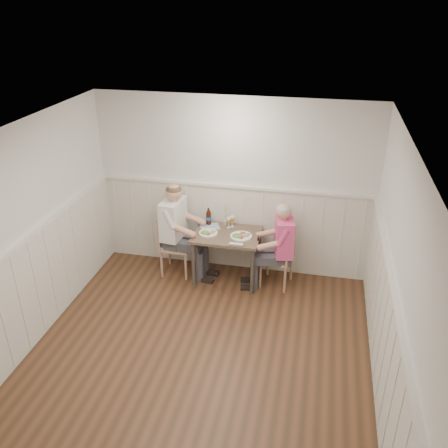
% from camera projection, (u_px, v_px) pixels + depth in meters
% --- Properties ---
extents(ground_plane, '(4.50, 4.50, 0.00)m').
position_uv_depth(ground_plane, '(195.00, 365.00, 5.40)').
color(ground_plane, '#432C1C').
extents(room_shell, '(4.04, 4.54, 2.60)m').
position_uv_depth(room_shell, '(191.00, 249.00, 4.73)').
color(room_shell, silver).
rests_on(room_shell, ground).
extents(wainscot, '(4.00, 4.49, 1.34)m').
position_uv_depth(wainscot, '(208.00, 282.00, 5.70)').
color(wainscot, silver).
rests_on(wainscot, ground).
extents(dining_table, '(0.94, 0.70, 0.75)m').
position_uv_depth(dining_table, '(227.00, 240.00, 6.73)').
color(dining_table, brown).
rests_on(dining_table, ground).
extents(chair_right, '(0.48, 0.48, 0.89)m').
position_uv_depth(chair_right, '(281.00, 255.00, 6.67)').
color(chair_right, '#A06C4F').
rests_on(chair_right, ground).
extents(chair_left, '(0.43, 0.43, 0.92)m').
position_uv_depth(chair_left, '(173.00, 242.00, 6.99)').
color(chair_left, '#A06C4F').
rests_on(chair_left, ground).
extents(man_in_pink, '(0.66, 0.47, 1.32)m').
position_uv_depth(man_in_pink, '(280.00, 253.00, 6.60)').
color(man_in_pink, '#3F3F47').
rests_on(man_in_pink, ground).
extents(diner_cream, '(0.71, 0.49, 1.45)m').
position_uv_depth(diner_cream, '(177.00, 237.00, 6.90)').
color(diner_cream, '#3F3F47').
rests_on(diner_cream, ground).
extents(plate_man, '(0.31, 0.31, 0.08)m').
position_uv_depth(plate_man, '(240.00, 235.00, 6.58)').
color(plate_man, white).
rests_on(plate_man, dining_table).
extents(plate_diner, '(0.27, 0.27, 0.07)m').
position_uv_depth(plate_diner, '(207.00, 232.00, 6.67)').
color(plate_diner, white).
rests_on(plate_diner, dining_table).
extents(beer_glass_a, '(0.07, 0.07, 0.17)m').
position_uv_depth(beer_glass_a, '(232.00, 220.00, 6.83)').
color(beer_glass_a, silver).
rests_on(beer_glass_a, dining_table).
extents(beer_glass_b, '(0.06, 0.06, 0.16)m').
position_uv_depth(beer_glass_b, '(229.00, 221.00, 6.81)').
color(beer_glass_b, silver).
rests_on(beer_glass_b, dining_table).
extents(beer_bottle, '(0.07, 0.07, 0.26)m').
position_uv_depth(beer_bottle, '(209.00, 217.00, 6.90)').
color(beer_bottle, black).
rests_on(beer_bottle, dining_table).
extents(rolled_napkin, '(0.18, 0.04, 0.04)m').
position_uv_depth(rolled_napkin, '(236.00, 244.00, 6.37)').
color(rolled_napkin, white).
rests_on(rolled_napkin, dining_table).
extents(grass_vase, '(0.04, 0.04, 0.35)m').
position_uv_depth(grass_vase, '(225.00, 215.00, 6.87)').
color(grass_vase, silver).
rests_on(grass_vase, dining_table).
extents(gingham_mat, '(0.34, 0.31, 0.01)m').
position_uv_depth(gingham_mat, '(210.00, 227.00, 6.87)').
color(gingham_mat, '#546EAF').
rests_on(gingham_mat, dining_table).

